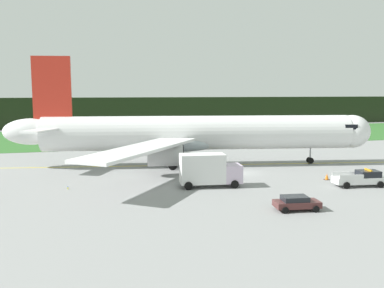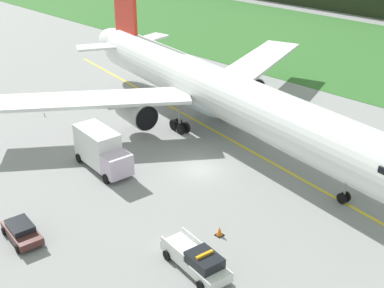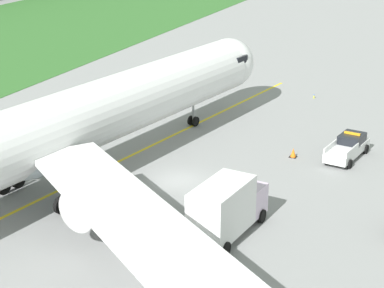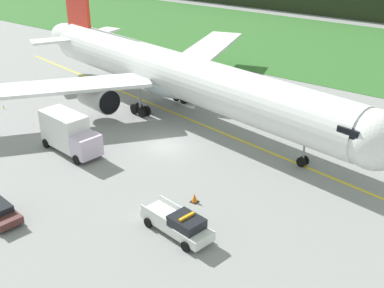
# 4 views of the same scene
# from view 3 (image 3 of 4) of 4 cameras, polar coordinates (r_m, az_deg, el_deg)

# --- Properties ---
(ground) EXTENTS (320.00, 320.00, 0.00)m
(ground) POSITION_cam_3_polar(r_m,az_deg,el_deg) (51.49, -1.06, -3.11)
(ground) COLOR gray
(taxiway_centerline_main) EXTENTS (68.79, 11.99, 0.01)m
(taxiway_centerline_main) POSITION_cam_3_polar(r_m,az_deg,el_deg) (51.63, -10.11, -3.36)
(taxiway_centerline_main) COLOR yellow
(taxiway_centerline_main) RESTS_ON ground
(airliner) EXTENTS (52.51, 43.41, 15.34)m
(airliner) POSITION_cam_3_polar(r_m,az_deg,el_deg) (49.49, -11.03, 1.19)
(airliner) COLOR silver
(airliner) RESTS_ON ground
(ops_pickup_truck) EXTENTS (5.96, 2.84, 1.94)m
(ops_pickup_truck) POSITION_cam_3_polar(r_m,az_deg,el_deg) (57.10, 12.87, -0.26)
(ops_pickup_truck) COLOR silver
(ops_pickup_truck) RESTS_ON ground
(catering_truck) EXTENTS (7.03, 3.29, 3.86)m
(catering_truck) POSITION_cam_3_polar(r_m,az_deg,el_deg) (42.89, 2.91, -5.29)
(catering_truck) COLOR silver
(catering_truck) RESTS_ON ground
(apron_cone) EXTENTS (0.60, 0.60, 0.75)m
(apron_cone) POSITION_cam_3_polar(r_m,az_deg,el_deg) (56.58, 8.44, -0.74)
(apron_cone) COLOR black
(apron_cone) RESTS_ON ground
(taxiway_edge_light_east) EXTENTS (0.12, 0.12, 0.44)m
(taxiway_edge_light_east) POSITION_cam_3_polar(r_m,az_deg,el_deg) (73.32, 10.14, 3.94)
(taxiway_edge_light_east) COLOR yellow
(taxiway_edge_light_east) RESTS_ON ground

